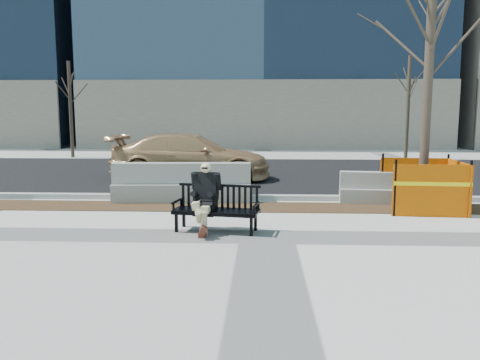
% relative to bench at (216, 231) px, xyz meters
% --- Properties ---
extents(ground, '(120.00, 120.00, 0.00)m').
position_rel_bench_xyz_m(ground, '(0.90, -0.35, 0.00)').
color(ground, beige).
rests_on(ground, ground).
extents(mulch_strip, '(40.00, 1.20, 0.02)m').
position_rel_bench_xyz_m(mulch_strip, '(0.90, 2.25, 0.00)').
color(mulch_strip, '#47301C').
rests_on(mulch_strip, ground).
extents(asphalt_street, '(60.00, 10.40, 0.01)m').
position_rel_bench_xyz_m(asphalt_street, '(0.90, 8.45, 0.00)').
color(asphalt_street, black).
rests_on(asphalt_street, ground).
extents(curb, '(60.00, 0.25, 0.12)m').
position_rel_bench_xyz_m(curb, '(0.90, 3.20, 0.06)').
color(curb, '#9E9B93').
rests_on(curb, ground).
extents(bench, '(1.64, 0.81, 0.83)m').
position_rel_bench_xyz_m(bench, '(0.00, 0.00, 0.00)').
color(bench, black).
rests_on(bench, ground).
extents(seated_man, '(0.67, 0.97, 1.25)m').
position_rel_bench_xyz_m(seated_man, '(-0.21, 0.08, 0.00)').
color(seated_man, black).
rests_on(seated_man, ground).
extents(tree_fence, '(2.50, 2.50, 5.87)m').
position_rel_bench_xyz_m(tree_fence, '(4.32, 2.13, 0.00)').
color(tree_fence, '#FF6700').
rests_on(tree_fence, ground).
extents(sedan, '(5.06, 2.10, 1.46)m').
position_rel_bench_xyz_m(sedan, '(-1.44, 6.76, 0.00)').
color(sedan, '#AD8154').
rests_on(sedan, ground).
extents(jersey_barrier_left, '(3.32, 0.85, 0.94)m').
position_rel_bench_xyz_m(jersey_barrier_left, '(-1.10, 2.93, 0.00)').
color(jersey_barrier_left, gray).
rests_on(jersey_barrier_left, ground).
extents(jersey_barrier_right, '(2.66, 0.78, 0.75)m').
position_rel_bench_xyz_m(jersey_barrier_right, '(3.97, 2.85, 0.00)').
color(jersey_barrier_right, '#9E9B93').
rests_on(jersey_barrier_right, ground).
extents(far_tree_left, '(1.99, 1.99, 4.89)m').
position_rel_bench_xyz_m(far_tree_left, '(-8.26, 14.26, 0.00)').
color(far_tree_left, '#403329').
rests_on(far_tree_left, ground).
extents(far_tree_right, '(2.40, 2.40, 5.06)m').
position_rel_bench_xyz_m(far_tree_right, '(7.47, 14.09, 0.00)').
color(far_tree_right, '#42382A').
rests_on(far_tree_right, ground).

